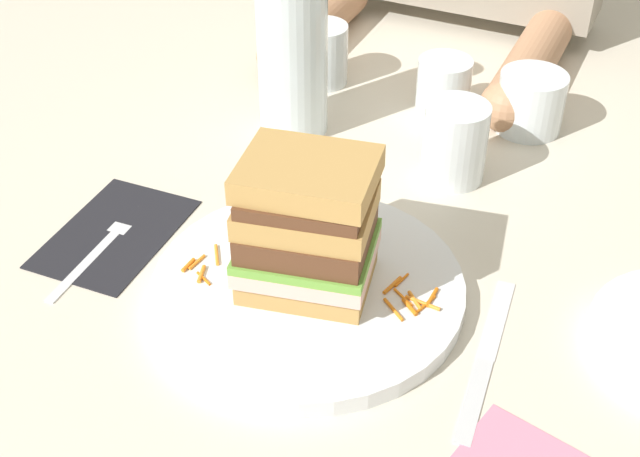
% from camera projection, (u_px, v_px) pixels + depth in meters
% --- Properties ---
extents(ground_plane, '(3.00, 3.00, 0.00)m').
position_uv_depth(ground_plane, '(315.00, 286.00, 0.81)').
color(ground_plane, beige).
extents(main_plate, '(0.29, 0.29, 0.02)m').
position_uv_depth(main_plate, '(306.00, 288.00, 0.80)').
color(main_plate, white).
rests_on(main_plate, ground_plane).
extents(sandwich, '(0.13, 0.12, 0.13)m').
position_uv_depth(sandwich, '(306.00, 227.00, 0.75)').
color(sandwich, tan).
rests_on(sandwich, main_plate).
extents(carrot_shred_0, '(0.02, 0.03, 0.00)m').
position_uv_depth(carrot_shred_0, '(217.00, 255.00, 0.82)').
color(carrot_shred_0, orange).
rests_on(carrot_shred_0, main_plate).
extents(carrot_shred_1, '(0.00, 0.02, 0.00)m').
position_uv_depth(carrot_shred_1, '(188.00, 265.00, 0.81)').
color(carrot_shred_1, orange).
rests_on(carrot_shred_1, main_plate).
extents(carrot_shred_2, '(0.02, 0.01, 0.00)m').
position_uv_depth(carrot_shred_2, '(204.00, 278.00, 0.79)').
color(carrot_shred_2, orange).
rests_on(carrot_shred_2, main_plate).
extents(carrot_shred_3, '(0.01, 0.02, 0.00)m').
position_uv_depth(carrot_shred_3, '(201.00, 274.00, 0.80)').
color(carrot_shred_3, orange).
rests_on(carrot_shred_3, main_plate).
extents(carrot_shred_4, '(0.01, 0.02, 0.00)m').
position_uv_depth(carrot_shred_4, '(197.00, 262.00, 0.81)').
color(carrot_shred_4, orange).
rests_on(carrot_shred_4, main_plate).
extents(carrot_shred_5, '(0.02, 0.02, 0.00)m').
position_uv_depth(carrot_shred_5, '(414.00, 302.00, 0.77)').
color(carrot_shred_5, orange).
rests_on(carrot_shred_5, main_plate).
extents(carrot_shred_6, '(0.03, 0.01, 0.00)m').
position_uv_depth(carrot_shred_6, '(422.00, 304.00, 0.77)').
color(carrot_shred_6, orange).
rests_on(carrot_shred_6, main_plate).
extents(carrot_shred_7, '(0.02, 0.02, 0.00)m').
position_uv_depth(carrot_shred_7, '(410.00, 307.00, 0.76)').
color(carrot_shred_7, orange).
rests_on(carrot_shred_7, main_plate).
extents(carrot_shred_8, '(0.03, 0.02, 0.00)m').
position_uv_depth(carrot_shred_8, '(394.00, 309.00, 0.76)').
color(carrot_shred_8, orange).
rests_on(carrot_shred_8, main_plate).
extents(carrot_shred_9, '(0.01, 0.03, 0.00)m').
position_uv_depth(carrot_shred_9, '(427.00, 303.00, 0.77)').
color(carrot_shred_9, orange).
rests_on(carrot_shred_9, main_plate).
extents(carrot_shred_10, '(0.01, 0.03, 0.00)m').
position_uv_depth(carrot_shred_10, '(392.00, 285.00, 0.79)').
color(carrot_shred_10, orange).
rests_on(carrot_shred_10, main_plate).
extents(carrot_shred_11, '(0.02, 0.02, 0.00)m').
position_uv_depth(carrot_shred_11, '(404.00, 296.00, 0.77)').
color(carrot_shred_11, orange).
rests_on(carrot_shred_11, main_plate).
extents(carrot_shred_12, '(0.01, 0.02, 0.00)m').
position_uv_depth(carrot_shred_12, '(402.00, 280.00, 0.79)').
color(carrot_shred_12, orange).
rests_on(carrot_shred_12, main_plate).
extents(carrot_shred_13, '(0.00, 0.03, 0.00)m').
position_uv_depth(carrot_shred_13, '(432.00, 297.00, 0.77)').
color(carrot_shred_13, orange).
rests_on(carrot_shred_13, main_plate).
extents(napkin_dark, '(0.12, 0.17, 0.00)m').
position_uv_depth(napkin_dark, '(115.00, 233.00, 0.87)').
color(napkin_dark, black).
rests_on(napkin_dark, ground_plane).
extents(fork, '(0.02, 0.17, 0.00)m').
position_uv_depth(fork, '(102.00, 243.00, 0.86)').
color(fork, silver).
rests_on(fork, napkin_dark).
extents(knife, '(0.03, 0.20, 0.00)m').
position_uv_depth(knife, '(485.00, 360.00, 0.74)').
color(knife, silver).
rests_on(knife, ground_plane).
extents(juice_glass, '(0.07, 0.07, 0.09)m').
position_uv_depth(juice_glass, '(454.00, 146.00, 0.93)').
color(juice_glass, white).
rests_on(juice_glass, ground_plane).
extents(water_bottle, '(0.08, 0.08, 0.24)m').
position_uv_depth(water_bottle, '(292.00, 46.00, 0.97)').
color(water_bottle, silver).
rests_on(water_bottle, ground_plane).
extents(empty_tumbler_0, '(0.07, 0.07, 0.08)m').
position_uv_depth(empty_tumbler_0, '(322.00, 54.00, 1.10)').
color(empty_tumbler_0, silver).
rests_on(empty_tumbler_0, ground_plane).
extents(empty_tumbler_1, '(0.06, 0.06, 0.07)m').
position_uv_depth(empty_tumbler_1, '(443.00, 88.00, 1.04)').
color(empty_tumbler_1, silver).
rests_on(empty_tumbler_1, ground_plane).
extents(empty_tumbler_2, '(0.08, 0.08, 0.07)m').
position_uv_depth(empty_tumbler_2, '(531.00, 102.00, 1.01)').
color(empty_tumbler_2, silver).
rests_on(empty_tumbler_2, ground_plane).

